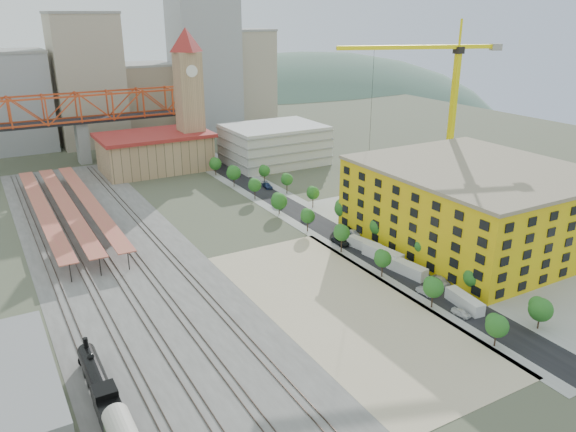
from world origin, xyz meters
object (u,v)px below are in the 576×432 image
clock_tower (189,86)px  construction_building (475,204)px  car_0 (461,313)px  locomotive (100,388)px  site_trailer_d (364,245)px  site_trailer_a (464,301)px  site_trailer_b (407,269)px  site_trailer_c (383,254)px  tower_crane (444,91)px

clock_tower → construction_building: 107.36m
car_0 → construction_building: bearing=33.3°
locomotive → clock_tower: bearing=63.6°
site_trailer_d → car_0: 33.80m
site_trailer_a → site_trailer_d: size_ratio=1.02×
site_trailer_b → car_0: 18.72m
clock_tower → site_trailer_d: bearing=-85.0°
site_trailer_d → site_trailer_c: bearing=-102.3°
site_trailer_c → site_trailer_d: site_trailer_c is taller
site_trailer_a → car_0: 3.73m
locomotive → site_trailer_b: 66.78m
site_trailer_c → locomotive: bearing=-172.4°
tower_crane → site_trailer_d: tower_crane is taller
site_trailer_b → site_trailer_c: size_ratio=0.92×
tower_crane → site_trailer_d: 57.39m
construction_building → site_trailer_a: (-26.00, -22.90, -8.19)m
site_trailer_d → locomotive: bearing=-171.3°
locomotive → site_trailer_c: 68.53m
tower_crane → site_trailer_a: (-43.41, -53.72, -30.27)m
clock_tower → car_0: size_ratio=13.61×
site_trailer_b → site_trailer_d: 15.20m
site_trailer_a → car_0: size_ratio=2.33×
construction_building → site_trailer_c: construction_building is taller
construction_building → locomotive: construction_building is taller
site_trailer_d → site_trailer_a: bearing=-102.3°
locomotive → site_trailer_a: locomotive is taller
construction_building → site_trailer_a: 35.60m
clock_tower → site_trailer_d: size_ratio=5.94×
tower_crane → site_trailer_c: 60.31m
construction_building → car_0: bearing=-139.2°
locomotive → site_trailer_a: 66.30m
clock_tower → tower_crane: bearing=-53.4°
construction_building → site_trailer_b: (-26.00, -6.57, -8.10)m
site_trailer_c → car_0: site_trailer_c is taller
tower_crane → car_0: (-46.41, -55.86, -30.83)m
site_trailer_b → site_trailer_c: (0.00, 8.25, 0.12)m
tower_crane → locomotive: bearing=-156.5°
clock_tower → locomotive: bearing=-116.4°
construction_building → tower_crane: (17.41, 30.82, 22.08)m
site_trailer_c → tower_crane: bearing=25.9°
clock_tower → locomotive: size_ratio=2.19×
locomotive → site_trailer_d: 70.71m
site_trailer_a → construction_building: bearing=48.1°
clock_tower → locomotive: (-58.00, -116.73, -26.48)m
site_trailer_b → car_0: (-3.00, -18.47, -0.65)m
locomotive → car_0: size_ratio=6.21×
locomotive → tower_crane: bearing=23.5°
locomotive → site_trailer_a: size_ratio=2.67×
car_0 → clock_tower: bearing=84.8°
car_0 → tower_crane: bearing=42.8°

